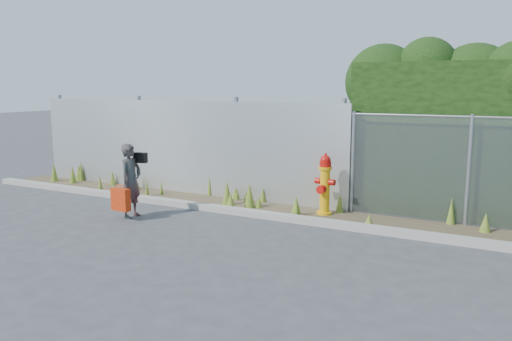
{
  "coord_description": "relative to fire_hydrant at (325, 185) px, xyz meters",
  "views": [
    {
      "loc": [
        3.9,
        -6.64,
        2.54
      ],
      "look_at": [
        -0.3,
        1.4,
        1.0
      ],
      "focal_mm": 35.0,
      "sensor_mm": 36.0,
      "label": 1
    }
  ],
  "objects": [
    {
      "name": "ground",
      "position": [
        -0.63,
        -2.55,
        -0.6
      ],
      "size": [
        80.0,
        80.0,
        0.0
      ],
      "primitive_type": "plane",
      "color": "#3E3E41",
      "rests_on": "ground"
    },
    {
      "name": "curb",
      "position": [
        -0.63,
        -0.75,
        -0.54
      ],
      "size": [
        16.0,
        0.22,
        0.12
      ],
      "primitive_type": "cube",
      "color": "gray",
      "rests_on": "ground"
    },
    {
      "name": "woman",
      "position": [
        -3.29,
        -1.89,
        0.12
      ],
      "size": [
        0.37,
        0.54,
        1.45
      ],
      "primitive_type": "imported",
      "rotation": [
        0.0,
        0.0,
        1.62
      ],
      "color": "#0D564E",
      "rests_on": "ground"
    },
    {
      "name": "fire_hydrant",
      "position": [
        0.0,
        0.0,
        0.0
      ],
      "size": [
        0.42,
        0.37,
        1.24
      ],
      "rotation": [
        0.0,
        0.0,
        -0.12
      ],
      "color": "#E6A30C",
      "rests_on": "ground"
    },
    {
      "name": "black_shoulder_bag",
      "position": [
        -3.18,
        -1.71,
        0.56
      ],
      "size": [
        0.27,
        0.11,
        0.2
      ],
      "rotation": [
        0.0,
        0.0,
        0.15
      ],
      "color": "black"
    },
    {
      "name": "red_tote_bag",
      "position": [
        -3.3,
        -2.18,
        -0.19
      ],
      "size": [
        0.39,
        0.14,
        0.51
      ],
      "rotation": [
        0.0,
        0.0,
        -0.05
      ],
      "color": "#B4240A"
    },
    {
      "name": "corrugated_fence",
      "position": [
        -3.88,
        0.46,
        0.5
      ],
      "size": [
        8.5,
        0.21,
        2.3
      ],
      "color": "silver",
      "rests_on": "ground"
    },
    {
      "name": "weed_strip",
      "position": [
        -0.84,
        -0.1,
        -0.45
      ],
      "size": [
        16.0,
        1.24,
        0.54
      ],
      "color": "#493B29",
      "rests_on": "ground"
    }
  ]
}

